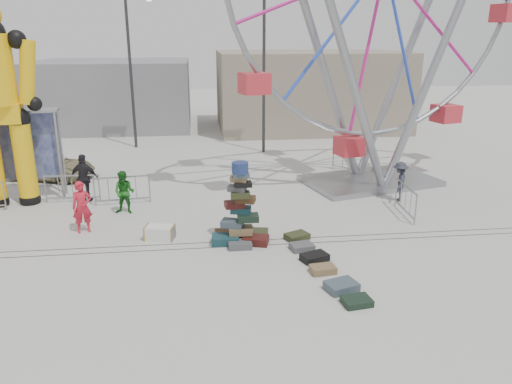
{
  "coord_description": "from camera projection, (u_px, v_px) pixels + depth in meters",
  "views": [
    {
      "loc": [
        -0.55,
        -13.24,
        6.18
      ],
      "look_at": [
        1.24,
        1.72,
        1.35
      ],
      "focal_mm": 35.0,
      "sensor_mm": 36.0,
      "label": 1
    }
  ],
  "objects": [
    {
      "name": "barricade_dummy_b",
      "position": [
        72.0,
        188.0,
        18.89
      ],
      "size": [
        2.0,
        0.19,
        1.1
      ],
      "primitive_type": null,
      "rotation": [
        0.0,
        0.0,
        -0.04
      ],
      "color": "gray",
      "rests_on": "ground"
    },
    {
      "name": "barricade_wheel_back",
      "position": [
        353.0,
        161.0,
        22.89
      ],
      "size": [
        1.51,
        1.45,
        1.1
      ],
      "primitive_type": null,
      "rotation": [
        0.0,
        0.0,
        -0.76
      ],
      "color": "gray",
      "rests_on": "ground"
    },
    {
      "name": "row_case_4",
      "position": [
        341.0,
        286.0,
        12.51
      ],
      "size": [
        0.91,
        0.79,
        0.22
      ],
      "primitive_type": "cube",
      "rotation": [
        0.0,
        0.0,
        0.31
      ],
      "color": "#40515C",
      "rests_on": "ground"
    },
    {
      "name": "suitcase_tower",
      "position": [
        240.0,
        220.0,
        15.27
      ],
      "size": [
        1.84,
        1.57,
        2.54
      ],
      "rotation": [
        0.0,
        0.0,
        -0.14
      ],
      "color": "#173D45",
      "rests_on": "ground"
    },
    {
      "name": "pedestrian_green",
      "position": [
        124.0,
        192.0,
        17.66
      ],
      "size": [
        0.86,
        0.74,
        1.55
      ],
      "primitive_type": "imported",
      "rotation": [
        0.0,
        0.0,
        -0.22
      ],
      "color": "#175D17",
      "rests_on": "ground"
    },
    {
      "name": "building_left",
      "position": [
        115.0,
        94.0,
        33.92
      ],
      "size": [
        10.0,
        8.0,
        4.4
      ],
      "primitive_type": "cube",
      "color": "gray",
      "rests_on": "ground"
    },
    {
      "name": "track_line_far",
      "position": [
        219.0,
        242.0,
        15.41
      ],
      "size": [
        40.0,
        0.04,
        0.01
      ],
      "primitive_type": "cube",
      "color": "#47443F",
      "rests_on": "ground"
    },
    {
      "name": "row_case_0",
      "position": [
        297.0,
        236.0,
        15.6
      ],
      "size": [
        0.86,
        0.75,
        0.19
      ],
      "primitive_type": "cube",
      "rotation": [
        0.0,
        0.0,
        0.44
      ],
      "color": "#31371B",
      "rests_on": "ground"
    },
    {
      "name": "barricade_wheel_front",
      "position": [
        405.0,
        200.0,
        17.57
      ],
      "size": [
        0.23,
        2.0,
        1.1
      ],
      "primitive_type": null,
      "rotation": [
        0.0,
        0.0,
        1.51
      ],
      "color": "gray",
      "rests_on": "ground"
    },
    {
      "name": "building_right",
      "position": [
        309.0,
        90.0,
        33.41
      ],
      "size": [
        12.0,
        8.0,
        5.0
      ],
      "primitive_type": "cube",
      "color": "gray",
      "rests_on": "ground"
    },
    {
      "name": "row_case_2",
      "position": [
        315.0,
        257.0,
        14.13
      ],
      "size": [
        0.87,
        0.73,
        0.21
      ],
      "primitive_type": "cube",
      "rotation": [
        0.0,
        0.0,
        0.37
      ],
      "color": "black",
      "rests_on": "ground"
    },
    {
      "name": "ground",
      "position": [
        221.0,
        256.0,
        14.47
      ],
      "size": [
        90.0,
        90.0,
        0.0
      ],
      "primitive_type": "plane",
      "color": "#9E9E99",
      "rests_on": "ground"
    },
    {
      "name": "pedestrian_red",
      "position": [
        82.0,
        207.0,
        15.96
      ],
      "size": [
        0.71,
        0.57,
        1.7
      ],
      "primitive_type": "imported",
      "rotation": [
        0.0,
        0.0,
        0.29
      ],
      "color": "red",
      "rests_on": "ground"
    },
    {
      "name": "row_case_1",
      "position": [
        302.0,
        247.0,
        14.86
      ],
      "size": [
        0.76,
        0.64,
        0.18
      ],
      "primitive_type": "cube",
      "rotation": [
        0.0,
        0.0,
        0.2
      ],
      "color": "#505257",
      "rests_on": "ground"
    },
    {
      "name": "pedestrian_black",
      "position": [
        84.0,
        178.0,
        18.88
      ],
      "size": [
        1.14,
        0.63,
        1.84
      ],
      "primitive_type": "imported",
      "rotation": [
        0.0,
        0.0,
        2.97
      ],
      "color": "black",
      "rests_on": "ground"
    },
    {
      "name": "row_case_5",
      "position": [
        357.0,
        301.0,
        11.85
      ],
      "size": [
        0.74,
        0.59,
        0.17
      ],
      "primitive_type": "cube",
      "rotation": [
        0.0,
        0.0,
        0.14
      ],
      "color": "black",
      "rests_on": "ground"
    },
    {
      "name": "barricade_dummy_c",
      "position": [
        122.0,
        190.0,
        18.69
      ],
      "size": [
        2.0,
        0.32,
        1.1
      ],
      "primitive_type": null,
      "rotation": [
        0.0,
        0.0,
        0.11
      ],
      "color": "gray",
      "rests_on": "ground"
    },
    {
      "name": "track_line_near",
      "position": [
        220.0,
        247.0,
        15.03
      ],
      "size": [
        40.0,
        0.04,
        0.01
      ],
      "primitive_type": "cube",
      "color": "#47443F",
      "rests_on": "ground"
    },
    {
      "name": "lamp_post_right",
      "position": [
        266.0,
        67.0,
        25.74
      ],
      "size": [
        1.41,
        0.25,
        8.0
      ],
      "color": "#2D2D30",
      "rests_on": "ground"
    },
    {
      "name": "parked_suv",
      "position": [
        49.0,
        166.0,
        21.99
      ],
      "size": [
        4.32,
        2.97,
        1.1
      ],
      "primitive_type": "imported",
      "rotation": [
        0.0,
        0.0,
        1.25
      ],
      "color": "#8B8259",
      "rests_on": "ground"
    },
    {
      "name": "pedestrian_grey",
      "position": [
        400.0,
        182.0,
        18.99
      ],
      "size": [
        0.93,
        1.14,
        1.53
      ],
      "primitive_type": "imported",
      "rotation": [
        0.0,
        0.0,
        -2.0
      ],
      "color": "#272935",
      "rests_on": "ground"
    },
    {
      "name": "lamp_post_left",
      "position": [
        132.0,
        66.0,
        26.84
      ],
      "size": [
        1.41,
        0.25,
        8.0
      ],
      "color": "#2D2D30",
      "rests_on": "ground"
    },
    {
      "name": "steamer_trunk",
      "position": [
        160.0,
        233.0,
        15.6
      ],
      "size": [
        0.98,
        0.69,
        0.42
      ],
      "primitive_type": "cube",
      "rotation": [
        0.0,
        0.0,
        -0.21
      ],
      "color": "silver",
      "rests_on": "ground"
    },
    {
      "name": "row_case_3",
      "position": [
        323.0,
        269.0,
        13.42
      ],
      "size": [
        0.72,
        0.54,
        0.2
      ],
      "primitive_type": "cube",
      "rotation": [
        0.0,
        0.0,
        0.13
      ],
      "color": "olive",
      "rests_on": "ground"
    }
  ]
}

